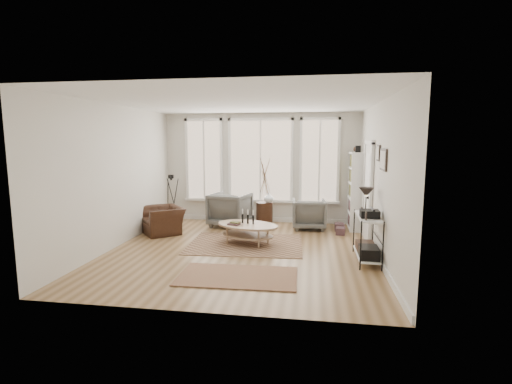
% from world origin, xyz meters
% --- Properties ---
extents(room, '(5.50, 5.54, 2.90)m').
position_xyz_m(room, '(0.02, 0.03, 1.43)').
color(room, '#9A7750').
rests_on(room, ground).
extents(bay_window, '(4.14, 0.12, 2.24)m').
position_xyz_m(bay_window, '(0.00, 2.71, 1.61)').
color(bay_window, '#DCB086').
rests_on(bay_window, ground).
extents(door, '(0.09, 1.06, 2.22)m').
position_xyz_m(door, '(2.57, 1.15, 1.12)').
color(door, silver).
rests_on(door, ground).
extents(bookcase, '(0.31, 0.85, 2.06)m').
position_xyz_m(bookcase, '(2.44, 2.23, 0.96)').
color(bookcase, white).
rests_on(bookcase, ground).
extents(low_shelf, '(0.38, 1.08, 1.30)m').
position_xyz_m(low_shelf, '(2.38, -0.30, 0.51)').
color(low_shelf, white).
rests_on(low_shelf, ground).
extents(wall_art, '(0.04, 0.88, 0.44)m').
position_xyz_m(wall_art, '(2.58, -0.27, 1.88)').
color(wall_art, black).
rests_on(wall_art, ground).
extents(rug_main, '(2.45, 1.89, 0.01)m').
position_xyz_m(rug_main, '(0.00, 0.43, 0.01)').
color(rug_main, brown).
rests_on(rug_main, ground).
extents(rug_runner, '(1.93, 1.11, 0.01)m').
position_xyz_m(rug_runner, '(0.21, -1.45, 0.01)').
color(rug_runner, brown).
rests_on(rug_runner, ground).
extents(coffee_table, '(1.56, 1.25, 0.62)m').
position_xyz_m(coffee_table, '(0.03, 0.47, 0.33)').
color(coffee_table, '#A18060').
rests_on(coffee_table, ground).
extents(armchair_left, '(1.10, 1.12, 0.87)m').
position_xyz_m(armchair_left, '(-0.68, 2.05, 0.43)').
color(armchair_left, '#5E5E5A').
rests_on(armchair_left, ground).
extents(armchair_right, '(0.85, 0.87, 0.74)m').
position_xyz_m(armchair_right, '(1.31, 2.07, 0.37)').
color(armchair_right, '#5E5E5A').
rests_on(armchair_right, ground).
extents(side_table, '(0.42, 0.42, 1.76)m').
position_xyz_m(side_table, '(0.19, 2.12, 0.85)').
color(side_table, '#361E14').
rests_on(side_table, ground).
extents(vase, '(0.32, 0.32, 0.26)m').
position_xyz_m(vase, '(0.30, 2.09, 0.76)').
color(vase, silver).
rests_on(vase, side_table).
extents(accent_chair, '(1.28, 1.26, 0.62)m').
position_xyz_m(accent_chair, '(-2.11, 1.10, 0.31)').
color(accent_chair, '#361E14').
rests_on(accent_chair, ground).
extents(tripod_camera, '(0.46, 0.46, 1.30)m').
position_xyz_m(tripod_camera, '(-2.25, 2.06, 0.60)').
color(tripod_camera, black).
rests_on(tripod_camera, ground).
extents(book_stack_near, '(0.23, 0.29, 0.18)m').
position_xyz_m(book_stack_near, '(2.05, 1.96, 0.09)').
color(book_stack_near, brown).
rests_on(book_stack_near, ground).
extents(book_stack_far, '(0.24, 0.28, 0.16)m').
position_xyz_m(book_stack_far, '(2.05, 1.58, 0.08)').
color(book_stack_far, brown).
rests_on(book_stack_far, ground).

